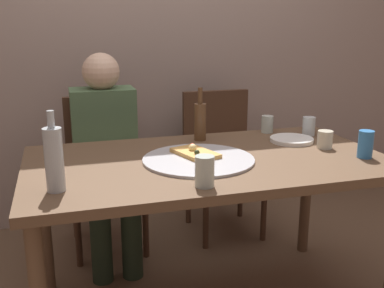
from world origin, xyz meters
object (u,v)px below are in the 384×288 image
(guest_in_sweater, at_px, (106,149))
(chair_right, at_px, (221,153))
(plate_stack, at_px, (292,140))
(pizza_tray, at_px, (199,160))
(wine_glass, at_px, (309,126))
(soda_can, at_px, (366,144))
(beer_bottle, at_px, (200,120))
(short_glass, at_px, (325,139))
(wine_bottle, at_px, (54,159))
(pizza_slice_last, at_px, (195,152))
(tumbler_far, at_px, (205,171))
(chair_left, at_px, (105,162))
(dining_table, at_px, (208,175))
(tumbler_near, at_px, (267,124))

(guest_in_sweater, bearing_deg, chair_right, -168.52)
(guest_in_sweater, bearing_deg, plate_stack, 148.69)
(pizza_tray, relative_size, wine_glass, 4.97)
(wine_glass, xyz_separation_m, soda_can, (0.03, -0.43, 0.01))
(beer_bottle, bearing_deg, soda_can, -39.28)
(short_glass, height_order, soda_can, soda_can)
(wine_bottle, relative_size, chair_right, 0.32)
(pizza_slice_last, bearing_deg, soda_can, -16.28)
(tumbler_far, relative_size, chair_right, 0.13)
(wine_bottle, height_order, guest_in_sweater, guest_in_sweater)
(pizza_slice_last, distance_m, wine_bottle, 0.65)
(short_glass, relative_size, chair_right, 0.09)
(chair_left, bearing_deg, tumbler_far, 102.28)
(beer_bottle, xyz_separation_m, tumbler_far, (-0.19, -0.65, -0.04))
(beer_bottle, xyz_separation_m, chair_left, (-0.44, 0.52, -0.34))
(pizza_slice_last, distance_m, chair_left, 0.91)
(wine_bottle, bearing_deg, plate_stack, 18.39)
(dining_table, distance_m, tumbler_far, 0.38)
(wine_bottle, distance_m, soda_can, 1.32)
(guest_in_sweater, bearing_deg, tumbler_near, 159.30)
(beer_bottle, bearing_deg, wine_glass, -6.44)
(tumbler_near, relative_size, short_glass, 1.09)
(pizza_tray, distance_m, soda_can, 0.74)
(beer_bottle, distance_m, wine_glass, 0.59)
(tumbler_near, height_order, plate_stack, tumbler_near)
(pizza_slice_last, bearing_deg, beer_bottle, 68.49)
(pizza_slice_last, xyz_separation_m, tumbler_near, (0.51, 0.34, 0.02))
(soda_can, bearing_deg, tumbler_far, -169.48)
(soda_can, bearing_deg, dining_table, 164.52)
(dining_table, distance_m, chair_right, 0.92)
(tumbler_near, xyz_separation_m, tumbler_far, (-0.58, -0.70, 0.01))
(dining_table, distance_m, plate_stack, 0.52)
(wine_bottle, relative_size, chair_left, 0.32)
(wine_glass, bearing_deg, short_glass, -103.17)
(beer_bottle, xyz_separation_m, chair_right, (0.31, 0.52, -0.34))
(beer_bottle, height_order, plate_stack, beer_bottle)
(chair_left, bearing_deg, wine_bottle, 75.81)
(wine_bottle, distance_m, chair_left, 1.15)
(soda_can, relative_size, chair_right, 0.14)
(wine_bottle, bearing_deg, short_glass, 10.51)
(beer_bottle, relative_size, tumbler_far, 2.31)
(pizza_tray, height_order, chair_left, chair_left)
(wine_bottle, height_order, short_glass, wine_bottle)
(chair_left, distance_m, guest_in_sweater, 0.20)
(pizza_slice_last, xyz_separation_m, short_glass, (0.64, -0.02, 0.02))
(tumbler_near, relative_size, soda_can, 0.75)
(pizza_slice_last, xyz_separation_m, wine_glass, (0.70, 0.22, 0.03))
(beer_bottle, height_order, tumbler_far, beer_bottle)
(wine_bottle, xyz_separation_m, chair_left, (0.27, 1.06, -0.36))
(short_glass, relative_size, chair_left, 0.09)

